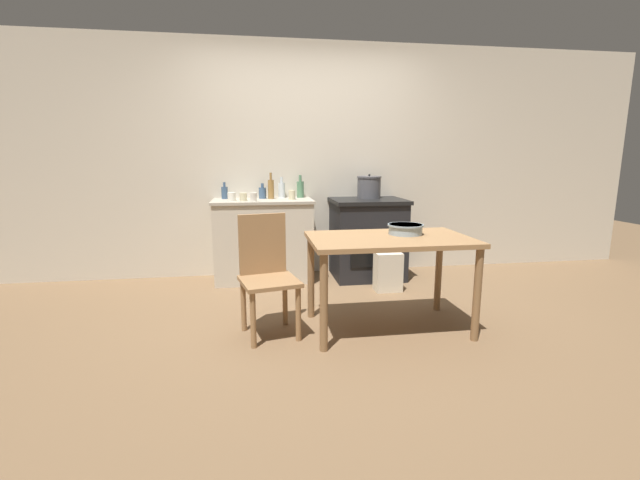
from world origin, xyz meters
TOP-DOWN VIEW (x-y plane):
  - ground_plane at (0.00, 0.00)m, footprint 14.00×14.00m
  - wall_back at (0.00, 1.58)m, footprint 8.00×0.07m
  - counter_cabinet at (-0.50, 1.29)m, footprint 1.06×0.54m
  - stove at (0.64, 1.23)m, footprint 0.78×0.67m
  - work_table at (0.41, -0.22)m, footprint 1.21×0.75m
  - chair at (-0.51, -0.15)m, footprint 0.48×0.48m
  - flour_sack at (0.71, 0.70)m, footprint 0.26×0.18m
  - stock_pot at (0.67, 1.33)m, footprint 0.27×0.27m
  - mixing_bowl_large at (0.57, -0.12)m, footprint 0.28×0.28m
  - bottle_far_left at (-0.40, 1.38)m, footprint 0.07×0.07m
  - bottle_left at (-0.28, 1.48)m, footprint 0.07×0.07m
  - bottle_mid_left at (-0.07, 1.47)m, footprint 0.08×0.08m
  - bottle_center_left at (-0.90, 1.45)m, footprint 0.07×0.07m
  - bottle_center at (-0.49, 1.42)m, footprint 0.08×0.08m
  - cup_center_right at (-0.81, 1.22)m, footprint 0.08×0.08m
  - cup_mid_right at (-0.59, 1.10)m, footprint 0.07×0.07m
  - cup_right at (-0.69, 1.20)m, footprint 0.07×0.07m
  - cup_far_right at (-0.19, 1.25)m, footprint 0.07×0.07m

SIDE VIEW (x-z plane):
  - ground_plane at x=0.00m, z-range 0.00..0.00m
  - flour_sack at x=0.71m, z-range 0.00..0.39m
  - stove at x=0.64m, z-range 0.00..0.87m
  - counter_cabinet at x=-0.50m, z-range 0.00..0.87m
  - chair at x=-0.51m, z-range 0.03..0.92m
  - work_table at x=0.41m, z-range 0.27..0.99m
  - mixing_bowl_large at x=0.57m, z-range 0.73..0.81m
  - cup_right at x=-0.69m, z-range 0.87..0.95m
  - cup_center_right at x=-0.81m, z-range 0.87..0.96m
  - cup_mid_right at x=-0.59m, z-range 0.87..0.96m
  - cup_far_right at x=-0.19m, z-range 0.87..0.97m
  - bottle_center at x=-0.49m, z-range 0.85..1.02m
  - bottle_center_left at x=-0.90m, z-range 0.85..1.03m
  - bottle_left at x=-0.28m, z-range 0.85..1.08m
  - bottle_mid_left at x=-0.07m, z-range 0.84..1.09m
  - bottle_far_left at x=-0.40m, z-range 0.84..1.12m
  - stock_pot at x=0.67m, z-range 0.86..1.12m
  - wall_back at x=0.00m, z-range 0.00..2.55m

